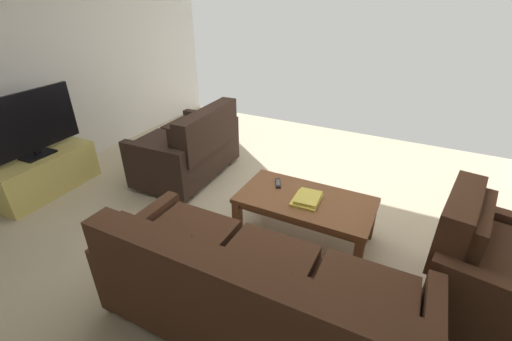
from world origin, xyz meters
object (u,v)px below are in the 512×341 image
(coffee_table, at_px, (305,205))
(book_stack, at_px, (307,199))
(tv_remote, at_px, (278,183))
(sofa_main, at_px, (253,295))
(armchair_side, at_px, (497,272))
(loveseat_near, at_px, (190,147))
(tv_stand, at_px, (44,174))
(flat_tv, at_px, (28,124))

(coffee_table, distance_m, book_stack, 0.09)
(coffee_table, xyz_separation_m, tv_remote, (0.31, -0.11, 0.07))
(sofa_main, height_order, coffee_table, sofa_main)
(sofa_main, xyz_separation_m, armchair_side, (-1.34, -0.91, 0.00))
(loveseat_near, distance_m, book_stack, 1.71)
(armchair_side, distance_m, book_stack, 1.39)
(armchair_side, xyz_separation_m, book_stack, (1.38, -0.15, 0.07))
(tv_stand, relative_size, book_stack, 3.85)
(coffee_table, relative_size, flat_tv, 1.09)
(flat_tv, bearing_deg, tv_remote, -165.12)
(loveseat_near, distance_m, coffee_table, 1.67)
(loveseat_near, bearing_deg, book_stack, 162.60)
(loveseat_near, relative_size, book_stack, 4.46)
(sofa_main, xyz_separation_m, flat_tv, (2.88, -0.54, 0.43))
(tv_remote, bearing_deg, coffee_table, 159.93)
(sofa_main, distance_m, tv_stand, 2.93)
(loveseat_near, xyz_separation_m, tv_remote, (-1.29, 0.37, 0.05))
(sofa_main, bearing_deg, book_stack, -88.11)
(coffee_table, relative_size, tv_remote, 7.11)
(coffee_table, xyz_separation_m, tv_stand, (2.82, 0.55, -0.13))
(tv_remote, bearing_deg, armchair_side, 170.10)
(coffee_table, bearing_deg, tv_stand, 11.11)
(loveseat_near, distance_m, tv_stand, 1.60)
(sofa_main, bearing_deg, tv_remote, -72.87)
(tv_stand, height_order, flat_tv, flat_tv)
(loveseat_near, xyz_separation_m, book_stack, (-1.63, 0.51, 0.06))
(book_stack, bearing_deg, tv_remote, -23.22)
(coffee_table, relative_size, tv_stand, 1.06)
(loveseat_near, height_order, coffee_table, loveseat_near)
(armchair_side, bearing_deg, tv_remote, -9.90)
(flat_tv, relative_size, tv_remote, 6.55)
(loveseat_near, xyz_separation_m, coffee_table, (-1.60, 0.48, -0.02))
(sofa_main, bearing_deg, coffee_table, -86.93)
(sofa_main, relative_size, loveseat_near, 1.60)
(tv_stand, distance_m, book_stack, 2.90)
(loveseat_near, bearing_deg, sofa_main, 136.63)
(flat_tv, bearing_deg, armchair_side, -175.02)
(sofa_main, distance_m, flat_tv, 2.96)
(tv_stand, bearing_deg, armchair_side, -175.00)
(coffee_table, bearing_deg, tv_remote, -20.07)
(tv_stand, relative_size, flat_tv, 1.02)
(tv_stand, relative_size, armchair_side, 1.08)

